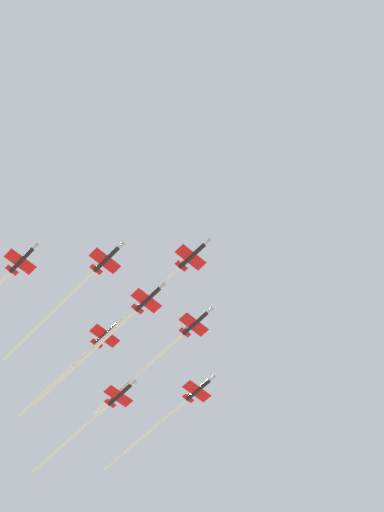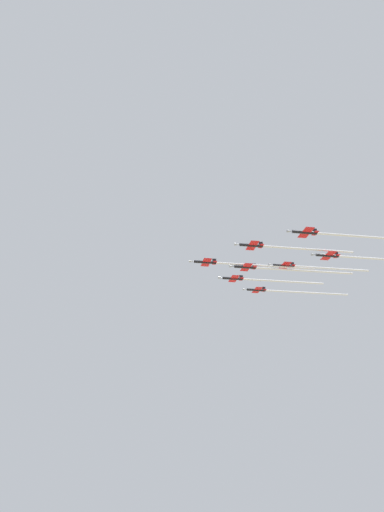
{
  "view_description": "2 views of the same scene",
  "coord_description": "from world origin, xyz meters",
  "px_view_note": "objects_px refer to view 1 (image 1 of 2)",
  "views": [
    {
      "loc": [
        -71.16,
        105.98,
        3.42
      ],
      "look_at": [
        -1.01,
        8.47,
        205.89
      ],
      "focal_mm": 65.45,
      "sensor_mm": 36.0,
      "label": 1
    },
    {
      "loc": [
        -61.8,
        -142.61,
        134.35
      ],
      "look_at": [
        -9.45,
        0.97,
        204.14
      ],
      "focal_mm": 30.36,
      "sensor_mm": 36.0,
      "label": 2
    }
  ],
  "objects_px": {
    "jet_port_trail": "(80,359)",
    "jet_starboard_outer": "(170,414)",
    "jet_port_inner": "(164,351)",
    "jet_starboard_inner": "(75,290)",
    "jet_port_outer": "(111,334)",
    "jet_lead": "(153,292)",
    "jet_starboard_trail": "(94,418)"
  },
  "relations": [
    {
      "from": "jet_port_trail",
      "to": "jet_starboard_outer",
      "type": "bearing_deg",
      "value": 175.76
    },
    {
      "from": "jet_port_inner",
      "to": "jet_port_trail",
      "type": "xyz_separation_m",
      "value": [
        19.67,
        11.67,
        -0.79
      ]
    },
    {
      "from": "jet_starboard_inner",
      "to": "jet_port_trail",
      "type": "relative_size",
      "value": 1.1
    },
    {
      "from": "jet_port_inner",
      "to": "jet_port_outer",
      "type": "relative_size",
      "value": 0.9
    },
    {
      "from": "jet_starboard_inner",
      "to": "jet_port_trail",
      "type": "xyz_separation_m",
      "value": [
        13.22,
        -18.34,
        0.96
      ]
    },
    {
      "from": "jet_lead",
      "to": "jet_starboard_inner",
      "type": "relative_size",
      "value": 1.1
    },
    {
      "from": "jet_port_inner",
      "to": "jet_lead",
      "type": "bearing_deg",
      "value": 40.13
    },
    {
      "from": "jet_port_inner",
      "to": "jet_port_trail",
      "type": "bearing_deg",
      "value": -47.86
    },
    {
      "from": "jet_port_trail",
      "to": "jet_starboard_trail",
      "type": "distance_m",
      "value": 19.93
    },
    {
      "from": "jet_port_inner",
      "to": "jet_port_trail",
      "type": "height_order",
      "value": "jet_port_inner"
    },
    {
      "from": "jet_lead",
      "to": "jet_starboard_outer",
      "type": "distance_m",
      "value": 41.29
    },
    {
      "from": "jet_starboard_inner",
      "to": "jet_starboard_outer",
      "type": "distance_m",
      "value": 48.22
    },
    {
      "from": "jet_port_inner",
      "to": "jet_starboard_outer",
      "type": "bearing_deg",
      "value": -136.25
    },
    {
      "from": "jet_port_outer",
      "to": "jet_starboard_outer",
      "type": "height_order",
      "value": "jet_starboard_outer"
    },
    {
      "from": "jet_starboard_inner",
      "to": "jet_starboard_trail",
      "type": "bearing_deg",
      "value": -136.39
    },
    {
      "from": "jet_port_inner",
      "to": "jet_starboard_inner",
      "type": "xyz_separation_m",
      "value": [
        6.45,
        30.01,
        -1.75
      ]
    },
    {
      "from": "jet_starboard_inner",
      "to": "jet_port_trail",
      "type": "bearing_deg",
      "value": -132.75
    },
    {
      "from": "jet_starboard_outer",
      "to": "jet_port_trail",
      "type": "distance_m",
      "value": 30.78
    },
    {
      "from": "jet_port_inner",
      "to": "jet_port_outer",
      "type": "distance_m",
      "value": 16.06
    },
    {
      "from": "jet_port_inner",
      "to": "jet_starboard_trail",
      "type": "xyz_separation_m",
      "value": [
        29.01,
        -5.88,
        -2.22
      ]
    },
    {
      "from": "jet_starboard_inner",
      "to": "jet_port_inner",
      "type": "bearing_deg",
      "value": 179.33
    },
    {
      "from": "jet_port_inner",
      "to": "jet_port_trail",
      "type": "relative_size",
      "value": 1.08
    },
    {
      "from": "jet_starboard_inner",
      "to": "jet_port_trail",
      "type": "height_order",
      "value": "jet_port_trail"
    },
    {
      "from": "jet_port_inner",
      "to": "jet_starboard_inner",
      "type": "relative_size",
      "value": 0.98
    },
    {
      "from": "jet_port_trail",
      "to": "jet_starboard_inner",
      "type": "bearing_deg",
      "value": 47.25
    },
    {
      "from": "jet_starboard_outer",
      "to": "jet_port_outer",
      "type": "bearing_deg",
      "value": 19.24
    },
    {
      "from": "jet_starboard_inner",
      "to": "jet_port_outer",
      "type": "height_order",
      "value": "jet_starboard_inner"
    },
    {
      "from": "jet_lead",
      "to": "jet_starboard_outer",
      "type": "height_order",
      "value": "jet_starboard_outer"
    },
    {
      "from": "jet_lead",
      "to": "jet_starboard_trail",
      "type": "relative_size",
      "value": 1.18
    },
    {
      "from": "jet_starboard_inner",
      "to": "jet_port_trail",
      "type": "distance_m",
      "value": 22.63
    },
    {
      "from": "jet_lead",
      "to": "jet_port_trail",
      "type": "height_order",
      "value": "jet_port_trail"
    },
    {
      "from": "jet_lead",
      "to": "jet_starboard_outer",
      "type": "relative_size",
      "value": 1.15
    }
  ]
}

